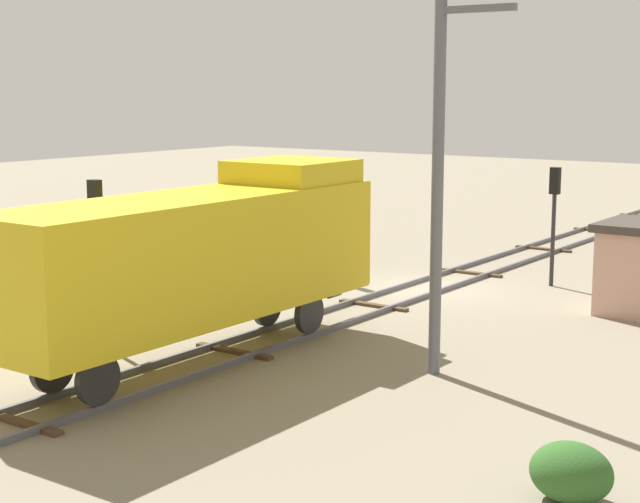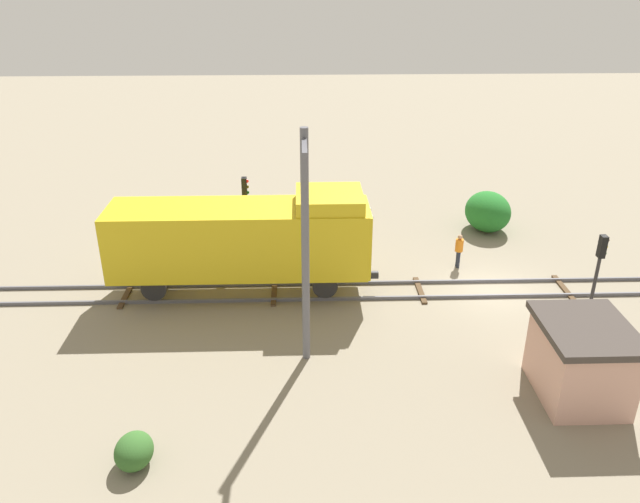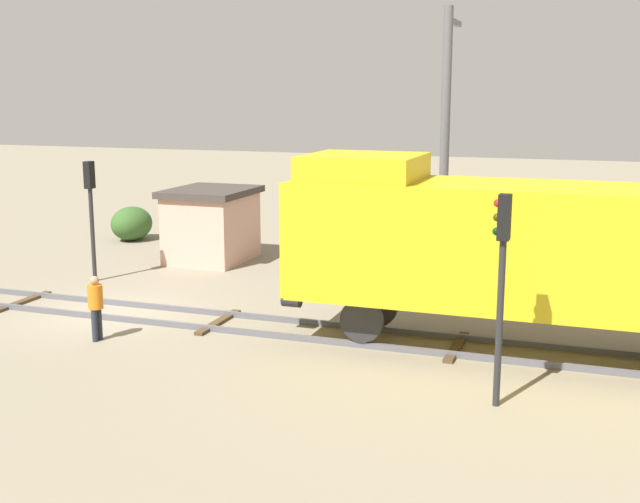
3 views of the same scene
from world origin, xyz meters
name	(u,v)px [view 1 (image 1 of 3)]	position (x,y,z in m)	size (l,w,h in m)	color
ground_plane	(426,289)	(0.00, 0.00, 0.00)	(118.45, 118.45, 0.00)	gray
railway_track	(426,287)	(0.00, 0.00, 0.07)	(2.40, 78.97, 0.16)	#595960
locomotive	(199,252)	(0.00, 11.08, 2.77)	(2.90, 11.60, 4.60)	gold
traffic_signal_near	(554,204)	(-3.20, -2.96, 2.81)	(0.32, 0.34, 4.04)	#262628
traffic_signal_mid	(96,231)	(3.40, 11.27, 3.01)	(0.32, 0.34, 4.34)	#262628
worker_near_track	(350,257)	(2.40, 1.04, 1.00)	(0.38, 0.38, 1.70)	#262B38
catenary_mast	(440,178)	(-5.06, 8.48, 4.62)	(1.94, 0.28, 8.75)	#595960
bush_near	(290,234)	(6.96, -1.62, 1.08)	(2.96, 2.42, 2.15)	#226F26
bush_far	(571,473)	(-10.36, 13.61, 0.50)	(1.38, 1.13, 1.00)	#305E26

